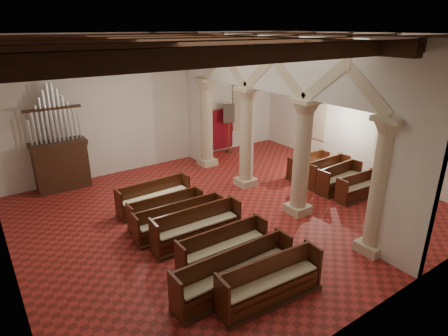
% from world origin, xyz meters
% --- Properties ---
extents(floor, '(14.00, 14.00, 0.00)m').
position_xyz_m(floor, '(0.00, 0.00, 0.00)').
color(floor, maroon).
rests_on(floor, ground).
extents(ceiling, '(14.00, 14.00, 0.00)m').
position_xyz_m(ceiling, '(0.00, 0.00, 6.00)').
color(ceiling, black).
rests_on(ceiling, wall_back).
extents(wall_back, '(14.00, 0.02, 6.00)m').
position_xyz_m(wall_back, '(0.00, 6.00, 3.00)').
color(wall_back, beige).
rests_on(wall_back, floor).
extents(wall_front, '(14.00, 0.02, 6.00)m').
position_xyz_m(wall_front, '(0.00, -6.00, 3.00)').
color(wall_front, beige).
rests_on(wall_front, floor).
extents(wall_right, '(0.02, 12.00, 6.00)m').
position_xyz_m(wall_right, '(7.00, 0.00, 3.00)').
color(wall_right, beige).
rests_on(wall_right, floor).
extents(ceiling_beams, '(13.80, 11.80, 0.30)m').
position_xyz_m(ceiling_beams, '(0.00, 0.00, 5.82)').
color(ceiling_beams, '#3C1F13').
rests_on(ceiling_beams, wall_back).
extents(arcade, '(0.90, 11.90, 6.00)m').
position_xyz_m(arcade, '(1.80, 0.00, 3.56)').
color(arcade, beige).
rests_on(arcade, floor).
extents(window_right_a, '(0.03, 1.00, 2.20)m').
position_xyz_m(window_right_a, '(6.98, -1.50, 2.20)').
color(window_right_a, '#2F6951').
rests_on(window_right_a, wall_right).
extents(window_right_b, '(0.03, 1.00, 2.20)m').
position_xyz_m(window_right_b, '(6.98, 2.50, 2.20)').
color(window_right_b, '#2F6951').
rests_on(window_right_b, wall_right).
extents(window_back, '(1.00, 0.03, 2.20)m').
position_xyz_m(window_back, '(5.00, 5.98, 2.20)').
color(window_back, '#2F6951').
rests_on(window_back, wall_back).
extents(pipe_organ, '(2.10, 0.85, 4.40)m').
position_xyz_m(pipe_organ, '(-4.50, 5.50, 1.37)').
color(pipe_organ, '#3C1F13').
rests_on(pipe_organ, floor).
extents(lectern, '(0.54, 0.56, 1.20)m').
position_xyz_m(lectern, '(-3.97, 5.49, 0.50)').
color(lectern, '#3A2812').
rests_on(lectern, floor).
extents(dossal_curtain, '(1.80, 0.07, 2.17)m').
position_xyz_m(dossal_curtain, '(3.50, 5.92, 1.17)').
color(dossal_curtain, maroon).
rests_on(dossal_curtain, floor).
extents(processional_banner, '(0.62, 0.79, 2.75)m').
position_xyz_m(processional_banner, '(3.78, 5.49, 0.84)').
color(processional_banner, '#3C1F13').
rests_on(processional_banner, floor).
extents(hymnal_box_a, '(0.42, 0.38, 0.34)m').
position_xyz_m(hymnal_box_a, '(-1.80, -3.92, 0.27)').
color(hymnal_box_a, navy).
rests_on(hymnal_box_a, floor).
extents(hymnal_box_b, '(0.32, 0.27, 0.29)m').
position_xyz_m(hymnal_box_b, '(-1.56, -2.95, 0.25)').
color(hymnal_box_b, navy).
rests_on(hymnal_box_b, floor).
extents(hymnal_box_c, '(0.33, 0.30, 0.27)m').
position_xyz_m(hymnal_box_c, '(-1.16, -1.27, 0.24)').
color(hymnal_box_c, navy).
rests_on(hymnal_box_c, floor).
extents(tube_heater_a, '(1.09, 0.43, 0.11)m').
position_xyz_m(tube_heater_a, '(-2.22, -4.23, 0.16)').
color(tube_heater_a, white).
rests_on(tube_heater_a, floor).
extents(tube_heater_b, '(1.05, 0.27, 0.10)m').
position_xyz_m(tube_heater_b, '(-1.58, -3.84, 0.16)').
color(tube_heater_b, silver).
rests_on(tube_heater_b, floor).
extents(nave_pew_0, '(2.80, 0.92, 1.11)m').
position_xyz_m(nave_pew_0, '(-2.05, -4.37, 0.37)').
color(nave_pew_0, '#3C1F13').
rests_on(nave_pew_0, floor).
extents(nave_pew_1, '(3.34, 0.77, 1.11)m').
position_xyz_m(nave_pew_1, '(-2.56, -3.62, 0.37)').
color(nave_pew_1, '#3C1F13').
rests_on(nave_pew_1, floor).
extents(nave_pew_2, '(2.72, 0.72, 1.04)m').
position_xyz_m(nave_pew_2, '(-2.10, -2.47, 0.35)').
color(nave_pew_2, '#3C1F13').
rests_on(nave_pew_2, floor).
extents(nave_pew_3, '(2.88, 0.81, 1.11)m').
position_xyz_m(nave_pew_3, '(-2.13, -1.13, 0.37)').
color(nave_pew_3, '#3C1F13').
rests_on(nave_pew_3, floor).
extents(nave_pew_4, '(2.99, 0.78, 1.01)m').
position_xyz_m(nave_pew_4, '(-2.30, -0.33, 0.33)').
color(nave_pew_4, '#3C1F13').
rests_on(nave_pew_4, floor).
extents(nave_pew_5, '(2.55, 0.72, 1.00)m').
position_xyz_m(nave_pew_5, '(-2.39, 0.43, 0.33)').
color(nave_pew_5, '#3C1F13').
rests_on(nave_pew_5, floor).
extents(nave_pew_6, '(2.71, 0.79, 1.07)m').
position_xyz_m(nave_pew_6, '(-2.27, 1.64, 0.35)').
color(nave_pew_6, '#3C1F13').
rests_on(nave_pew_6, floor).
extents(aisle_pew_0, '(2.00, 0.76, 0.98)m').
position_xyz_m(aisle_pew_0, '(4.55, -1.99, 0.33)').
color(aisle_pew_0, '#3C1F13').
rests_on(aisle_pew_0, floor).
extents(aisle_pew_1, '(2.19, 0.81, 1.06)m').
position_xyz_m(aisle_pew_1, '(4.58, -1.05, 0.35)').
color(aisle_pew_1, '#3C1F13').
rests_on(aisle_pew_1, floor).
extents(aisle_pew_2, '(2.24, 0.79, 1.08)m').
position_xyz_m(aisle_pew_2, '(4.71, -0.31, 0.36)').
color(aisle_pew_2, '#3C1F13').
rests_on(aisle_pew_2, floor).
extents(aisle_pew_3, '(2.06, 0.70, 1.02)m').
position_xyz_m(aisle_pew_3, '(4.64, 0.69, 0.34)').
color(aisle_pew_3, '#3C1F13').
rests_on(aisle_pew_3, floor).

